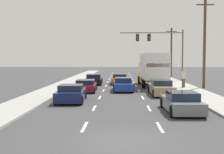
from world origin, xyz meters
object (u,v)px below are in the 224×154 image
car_tan (161,88)px  car_gray (181,103)px  car_orange (119,79)px  car_black (94,80)px  car_navy (71,94)px  car_blue (123,85)px  pedestrian_near_corner (184,78)px  utility_pole_mid (204,42)px  box_truck (153,68)px  car_maroon (86,86)px  utility_pole_far (171,52)px  traffic_signal_mast (157,42)px

car_tan → car_gray: car_tan is taller
car_orange → car_black: bearing=-165.2°
car_navy → car_blue: 7.93m
car_gray → pedestrian_near_corner: pedestrian_near_corner is taller
utility_pole_mid → car_navy: bearing=-141.0°
car_orange → box_truck: size_ratio=0.56×
car_maroon → car_blue: bearing=9.5°
car_navy → car_tan: 7.97m
pedestrian_near_corner → car_tan: bearing=-119.2°
car_orange → car_tan: car_tan is taller
car_orange → car_blue: bearing=-87.4°
box_truck → car_navy: bearing=-121.6°
utility_pole_far → car_gray: bearing=-98.7°
car_navy → box_truck: (7.08, 11.51, 1.50)m
car_tan → pedestrian_near_corner: pedestrian_near_corner is taller
car_blue → pedestrian_near_corner: 6.64m
car_navy → utility_pole_mid: bearing=39.0°
car_navy → pedestrian_near_corner: 13.62m
car_navy → car_blue: (3.77, 6.98, 0.02)m
box_truck → car_black: bearing=161.0°
utility_pole_far → pedestrian_near_corner: size_ratio=4.34×
car_blue → traffic_signal_mast: traffic_signal_mast is taller
traffic_signal_mast → utility_pole_mid: bearing=-68.0°
car_orange → pedestrian_near_corner: (6.56, -5.36, 0.52)m
car_tan → utility_pole_mid: (5.25, 6.02, 4.14)m
car_black → box_truck: (6.69, -2.30, 1.49)m
box_truck → car_gray: (-0.04, -15.53, -1.51)m
car_blue → box_truck: box_truck is taller
utility_pole_far → pedestrian_near_corner: (-2.07, -19.43, -3.13)m
car_maroon → car_navy: 6.41m
box_truck → traffic_signal_mast: size_ratio=0.94×
car_tan → pedestrian_near_corner: 6.20m
car_blue → car_tan: size_ratio=1.03×
utility_pole_mid → pedestrian_near_corner: (-2.23, -0.63, -3.65)m
car_maroon → car_tan: 7.14m
car_tan → car_navy: bearing=-151.0°
traffic_signal_mast → car_maroon: bearing=-122.4°
car_black → car_maroon: bearing=-90.7°
utility_pole_mid → traffic_signal_mast: bearing=112.0°
car_tan → utility_pole_mid: bearing=48.9°
car_orange → box_truck: 5.02m
car_orange → pedestrian_near_corner: pedestrian_near_corner is taller
car_blue → pedestrian_near_corner: size_ratio=2.38×
car_orange → traffic_signal_mast: (5.01, 4.61, 4.72)m
pedestrian_near_corner → car_orange: bearing=140.8°
car_gray → utility_pole_mid: bearing=69.6°
utility_pole_far → car_black: bearing=-128.1°
car_maroon → car_blue: (3.47, 0.58, 0.05)m
car_black → car_tan: 11.93m
car_black → car_gray: size_ratio=0.94×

